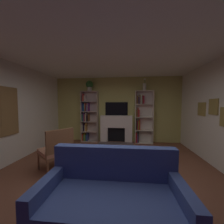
# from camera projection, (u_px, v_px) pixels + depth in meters

# --- Properties ---
(ground_plane) EXTENTS (7.18, 7.18, 0.00)m
(ground_plane) POSITION_uv_depth(u_px,v_px,m) (106.00, 181.00, 2.70)
(ground_plane) COLOR brown
(wall_back_accent) EXTENTS (5.38, 0.06, 2.71)m
(wall_back_accent) POSITION_uv_depth(u_px,v_px,m) (117.00, 110.00, 5.62)
(wall_back_accent) COLOR tan
(wall_back_accent) RESTS_ON ground_plane
(ceiling) EXTENTS (5.38, 6.11, 0.06)m
(ceiling) POSITION_uv_depth(u_px,v_px,m) (105.00, 44.00, 2.54)
(ceiling) COLOR white
(ceiling) RESTS_ON wall_back_accent
(fireplace) EXTENTS (1.41, 0.56, 1.12)m
(fireplace) POSITION_uv_depth(u_px,v_px,m) (116.00, 128.00, 5.51)
(fireplace) COLOR white
(fireplace) RESTS_ON ground_plane
(tv) EXTENTS (0.94, 0.06, 0.55)m
(tv) POSITION_uv_depth(u_px,v_px,m) (117.00, 109.00, 5.56)
(tv) COLOR black
(tv) RESTS_ON fireplace
(bookshelf_left) EXTENTS (0.71, 0.32, 2.13)m
(bookshelf_left) POSITION_uv_depth(u_px,v_px,m) (88.00, 117.00, 5.63)
(bookshelf_left) COLOR beige
(bookshelf_left) RESTS_ON ground_plane
(bookshelf_right) EXTENTS (0.71, 0.31, 2.13)m
(bookshelf_right) POSITION_uv_depth(u_px,v_px,m) (142.00, 117.00, 5.39)
(bookshelf_right) COLOR silver
(bookshelf_right) RESTS_ON ground_plane
(potted_plant) EXTENTS (0.30, 0.30, 0.44)m
(potted_plant) POSITION_uv_depth(u_px,v_px,m) (90.00, 85.00, 5.50)
(potted_plant) COLOR beige
(potted_plant) RESTS_ON bookshelf_left
(vase_with_flowers) EXTENTS (0.14, 0.14, 0.49)m
(vase_with_flowers) POSITION_uv_depth(u_px,v_px,m) (144.00, 86.00, 5.26)
(vase_with_flowers) COLOR beige
(vase_with_flowers) RESTS_ON bookshelf_right
(couch) EXTENTS (1.86, 0.92, 0.94)m
(couch) POSITION_uv_depth(u_px,v_px,m) (112.00, 201.00, 1.74)
(couch) COLOR #374985
(couch) RESTS_ON ground_plane
(armchair) EXTENTS (0.89, 0.88, 1.03)m
(armchair) POSITION_uv_depth(u_px,v_px,m) (57.00, 149.00, 3.10)
(armchair) COLOR brown
(armchair) RESTS_ON ground_plane
(coffee_table) EXTENTS (0.82, 0.52, 0.42)m
(coffee_table) POSITION_uv_depth(u_px,v_px,m) (116.00, 169.00, 2.48)
(coffee_table) COLOR brown
(coffee_table) RESTS_ON ground_plane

